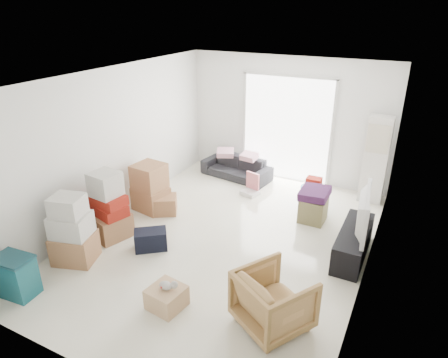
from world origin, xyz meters
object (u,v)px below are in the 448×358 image
Objects in this scene: sofa at (236,164)px; kids_table at (313,186)px; tv_console at (353,243)px; storage_bins at (16,276)px; wood_crate at (167,297)px; television at (356,226)px; ac_tower at (375,160)px; ottoman at (313,210)px; armchair at (274,298)px.

sofa reaches higher than kids_table.
tv_console is 2.30× the size of storage_bins.
television is at bearing 49.76° from wood_crate.
kids_table is (-1.02, 1.33, 0.21)m from tv_console.
ac_tower reaches higher than sofa.
kids_table is at bearing 75.62° from wood_crate.
wood_crate is at bearing 133.03° from television.
ottoman is at bearing 51.44° from storage_bins.
ottoman is at bearing -53.63° from armchair.
tv_console is at bearing -52.56° from kids_table.
sofa is 4.40m from wood_crate.
ottoman is 0.73× the size of kids_table.
ottoman is at bearing 40.46° from television.
ac_tower is at bearing 66.80° from wood_crate.
sofa is at bearing -28.14° from armchair.
wood_crate is (-1.35, -0.33, -0.27)m from armchair.
ac_tower is at bearing 39.53° from kids_table.
storage_bins is (-0.94, -5.00, -0.01)m from sofa.
sofa is 1.96× the size of armchair.
ottoman is at bearing 137.20° from tv_console.
armchair is at bearing 13.66° from wood_crate.
sofa is 5.08m from storage_bins.
tv_console reaches higher than wood_crate.
tv_console is 2.07m from armchair.
kids_table is at bearing 56.46° from storage_bins.
armchair is 1.33× the size of kids_table.
television reaches higher than ottoman.
sofa is 2.61× the size of kids_table.
ottoman is (2.10, -1.18, -0.09)m from sofa.
armchair is 3.33m from kids_table.
kids_table reaches higher than storage_bins.
storage_bins reaches higher than ottoman.
armchair is (-0.55, -4.10, -0.46)m from ac_tower.
ac_tower is 1.09× the size of sofa.
television is 3.04m from wood_crate.
armchair is (-0.60, -1.98, -0.12)m from television.
tv_console reaches higher than ottoman.
sofa is at bearing -177.05° from ac_tower.
television is at bearing -88.65° from ac_tower.
ac_tower is 1.27× the size of tv_console.
television is (0.00, 0.00, 0.30)m from tv_console.
armchair reaches higher than tv_console.
ac_tower is 6.45m from storage_bins.
sofa is (-2.91, -0.15, -0.56)m from ac_tower.
armchair reaches higher than storage_bins.
ac_tower is at bearing -66.64° from armchair.
tv_console is 1.20× the size of television.
television is at bearing -75.85° from armchair.
sofa is 2.42m from ottoman.
sofa is 3.72× the size of wood_crate.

